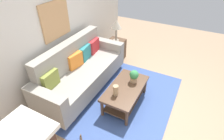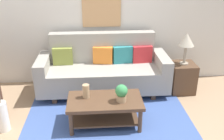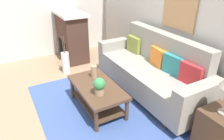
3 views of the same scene
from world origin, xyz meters
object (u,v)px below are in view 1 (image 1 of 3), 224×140
(throw_pillow_teal, at_px, (85,53))
(potted_plant_tabletop, at_px, (134,76))
(tabletop_vase, at_px, (116,90))
(framed_painting, at_px, (56,20))
(couch, at_px, (81,72))
(throw_pillow_olive, at_px, (50,80))
(throw_pillow_crimson, at_px, (94,46))
(coffee_table, at_px, (125,92))
(throw_pillow_orange, at_px, (75,61))
(side_table, at_px, (116,50))
(table_lamp, at_px, (116,25))

(throw_pillow_teal, distance_m, potted_plant_tabletop, 1.27)
(tabletop_vase, distance_m, framed_painting, 1.76)
(couch, relative_size, framed_painting, 3.25)
(throw_pillow_olive, xyz_separation_m, tabletop_vase, (0.44, -1.11, -0.15))
(throw_pillow_crimson, bearing_deg, couch, -170.41)
(throw_pillow_olive, bearing_deg, coffee_table, -58.87)
(couch, height_order, potted_plant_tabletop, couch)
(throw_pillow_olive, distance_m, tabletop_vase, 1.20)
(throw_pillow_crimson, distance_m, framed_painting, 1.15)
(throw_pillow_orange, distance_m, throw_pillow_teal, 0.37)
(throw_pillow_teal, xyz_separation_m, tabletop_vase, (-0.66, -1.11, -0.15))
(throw_pillow_crimson, bearing_deg, framed_painting, 155.24)
(throw_pillow_crimson, bearing_deg, side_table, -17.72)
(couch, relative_size, potted_plant_tabletop, 8.95)
(throw_pillow_crimson, distance_m, potted_plant_tabletop, 1.37)
(tabletop_vase, xyz_separation_m, side_table, (1.77, 0.87, -0.25))
(throw_pillow_teal, xyz_separation_m, coffee_table, (-0.39, -1.19, -0.37))
(throw_pillow_olive, xyz_separation_m, throw_pillow_teal, (1.11, 0.00, 0.00))
(throw_pillow_orange, relative_size, side_table, 0.64)
(side_table, bearing_deg, couch, 175.75)
(throw_pillow_teal, height_order, throw_pillow_crimson, same)
(couch, height_order, table_lamp, table_lamp)
(throw_pillow_olive, distance_m, potted_plant_tabletop, 1.58)
(throw_pillow_olive, relative_size, coffee_table, 0.33)
(throw_pillow_orange, relative_size, throw_pillow_teal, 1.00)
(throw_pillow_crimson, bearing_deg, throw_pillow_teal, 180.00)
(throw_pillow_olive, bearing_deg, table_lamp, -6.05)
(throw_pillow_olive, bearing_deg, couch, -9.59)
(tabletop_vase, distance_m, table_lamp, 2.03)
(throw_pillow_teal, height_order, framed_painting, framed_painting)
(coffee_table, bearing_deg, throw_pillow_teal, 71.81)
(coffee_table, relative_size, table_lamp, 1.93)
(throw_pillow_teal, distance_m, throw_pillow_crimson, 0.37)
(framed_painting, bearing_deg, side_table, -21.34)
(throw_pillow_teal, bearing_deg, framed_painting, 137.30)
(throw_pillow_orange, relative_size, coffee_table, 0.33)
(table_lamp, bearing_deg, side_table, 0.00)
(throw_pillow_teal, relative_size, side_table, 0.64)
(couch, xyz_separation_m, potted_plant_tabletop, (0.21, -1.13, 0.14))
(throw_pillow_olive, xyz_separation_m, framed_painting, (0.74, 0.34, 0.81))
(couch, xyz_separation_m, side_table, (1.47, -0.11, -0.15))
(potted_plant_tabletop, bearing_deg, throw_pillow_orange, 99.65)
(throw_pillow_teal, distance_m, table_lamp, 1.17)
(throw_pillow_teal, distance_m, side_table, 1.20)
(potted_plant_tabletop, bearing_deg, throw_pillow_teal, 82.94)
(framed_painting, bearing_deg, coffee_table, -90.79)
(couch, height_order, throw_pillow_olive, couch)
(throw_pillow_crimson, distance_m, table_lamp, 0.83)
(coffee_table, xyz_separation_m, potted_plant_tabletop, (0.24, -0.07, 0.26))
(coffee_table, bearing_deg, tabletop_vase, 163.76)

